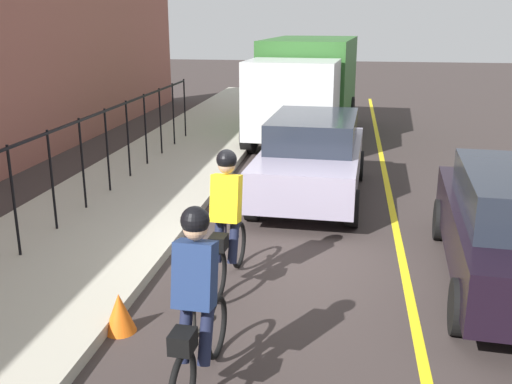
{
  "coord_description": "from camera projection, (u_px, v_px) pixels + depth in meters",
  "views": [
    {
      "loc": [
        -7.79,
        -0.73,
        3.41
      ],
      "look_at": [
        0.16,
        0.53,
        1.0
      ],
      "focal_mm": 41.33,
      "sensor_mm": 36.0,
      "label": 1
    }
  ],
  "objects": [
    {
      "name": "cyclist_follow",
      "position": [
        197.0,
        303.0,
        5.34
      ],
      "size": [
        1.71,
        0.38,
        1.83
      ],
      "rotation": [
        0.0,
        0.0,
        -0.06
      ],
      "color": "black",
      "rests_on": "ground"
    },
    {
      "name": "sidewalk",
      "position": [
        68.0,
        245.0,
        8.95
      ],
      "size": [
        40.0,
        3.2,
        0.15
      ],
      "primitive_type": "cube",
      "color": "#A9A695",
      "rests_on": "ground"
    },
    {
      "name": "cyclist_lead",
      "position": [
        227.0,
        220.0,
        7.53
      ],
      "size": [
        1.71,
        0.38,
        1.83
      ],
      "rotation": [
        0.0,
        0.0,
        -0.06
      ],
      "color": "black",
      "rests_on": "ground"
    },
    {
      "name": "lane_line_centre",
      "position": [
        404.0,
        270.0,
        8.22
      ],
      "size": [
        36.0,
        0.12,
        0.01
      ],
      "primitive_type": "cube",
      "color": "yellow",
      "rests_on": "ground"
    },
    {
      "name": "box_truck_background",
      "position": [
        307.0,
        83.0,
        16.98
      ],
      "size": [
        6.85,
        2.89,
        2.78
      ],
      "rotation": [
        0.0,
        0.0,
        3.08
      ],
      "color": "#2B5D26",
      "rests_on": "ground"
    },
    {
      "name": "parked_sedan_rear",
      "position": [
        312.0,
        156.0,
        11.33
      ],
      "size": [
        4.47,
        2.07,
        1.58
      ],
      "rotation": [
        0.0,
        0.0,
        3.1
      ],
      "color": "#9289A1",
      "rests_on": "ground"
    },
    {
      "name": "ground_plane",
      "position": [
        290.0,
        263.0,
        8.46
      ],
      "size": [
        80.0,
        80.0,
        0.0
      ],
      "primitive_type": "plane",
      "color": "#362D2B"
    },
    {
      "name": "iron_fence",
      "position": [
        66.0,
        154.0,
        9.62
      ],
      "size": [
        14.24,
        0.04,
        1.6
      ],
      "color": "black",
      "rests_on": "sidewalk"
    },
    {
      "name": "traffic_cone_near",
      "position": [
        120.0,
        313.0,
        6.58
      ],
      "size": [
        0.36,
        0.36,
        0.46
      ],
      "primitive_type": "cone",
      "color": "orange",
      "rests_on": "ground"
    }
  ]
}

